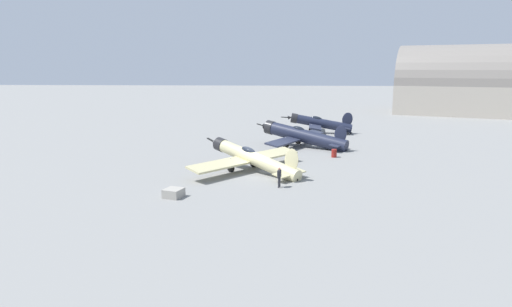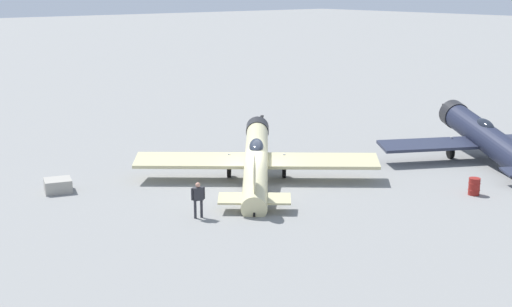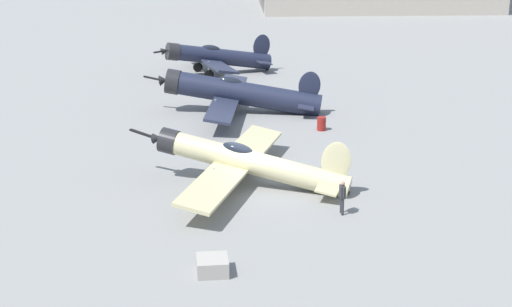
% 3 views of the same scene
% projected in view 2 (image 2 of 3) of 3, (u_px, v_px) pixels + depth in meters
% --- Properties ---
extents(ground_plane, '(400.00, 400.00, 0.00)m').
position_uv_depth(ground_plane, '(256.00, 187.00, 35.82)').
color(ground_plane, gray).
extents(airplane_foreground, '(10.44, 11.29, 3.12)m').
position_uv_depth(airplane_foreground, '(256.00, 160.00, 36.03)').
color(airplane_foreground, beige).
rests_on(airplane_foreground, ground_plane).
extents(airplane_mid_apron, '(11.29, 12.15, 3.34)m').
position_uv_depth(airplane_mid_apron, '(489.00, 140.00, 40.31)').
color(airplane_mid_apron, '#1E2338').
rests_on(airplane_mid_apron, ground_plane).
extents(ground_crew_mechanic, '(0.35, 0.63, 1.68)m').
position_uv_depth(ground_crew_mechanic, '(198.00, 197.00, 30.77)').
color(ground_crew_mechanic, '#2D2D33').
rests_on(ground_crew_mechanic, ground_plane).
extents(equipment_crate, '(1.62, 1.66, 0.66)m').
position_uv_depth(equipment_crate, '(58.00, 185.00, 34.88)').
color(equipment_crate, '#9E998E').
rests_on(equipment_crate, ground_plane).
extents(fuel_drum, '(0.61, 0.61, 0.88)m').
position_uv_depth(fuel_drum, '(474.00, 186.00, 34.33)').
color(fuel_drum, maroon).
rests_on(fuel_drum, ground_plane).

